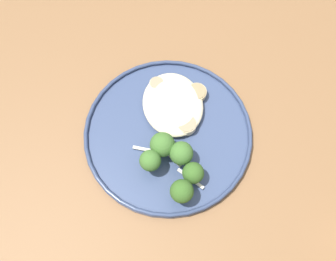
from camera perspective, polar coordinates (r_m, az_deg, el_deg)
ground at (r=1.35m, az=-1.07°, el=-13.18°), size 6.00×6.00×0.00m
wooden_dining_table at (r=0.71m, az=-1.99°, el=-4.22°), size 1.40×1.00×0.74m
dinner_plate at (r=0.63m, az=-0.00°, el=-0.41°), size 0.29×0.29×0.02m
noodle_bed at (r=0.64m, az=0.77°, el=4.18°), size 0.13×0.11×0.02m
seared_scallop_large_seared at (r=0.62m, az=2.88°, el=0.92°), size 0.03×0.03×0.02m
seared_scallop_half_hidden at (r=0.63m, az=2.58°, el=3.03°), size 0.03×0.03×0.01m
seared_scallop_center_golden at (r=0.65m, az=-1.74°, el=7.17°), size 0.03×0.03×0.02m
seared_scallop_right_edge at (r=0.64m, az=1.18°, el=4.97°), size 0.04×0.04×0.02m
seared_scallop_on_noodles at (r=0.65m, az=4.53°, el=5.92°), size 0.03×0.03×0.01m
broccoli_floret_front_edge at (r=0.58m, az=2.11°, el=-3.60°), size 0.04×0.04×0.05m
broccoli_floret_rear_charred at (r=0.57m, az=-2.80°, el=-4.80°), size 0.03×0.03×0.05m
broccoli_floret_center_pile at (r=0.58m, az=3.96°, el=-6.71°), size 0.03×0.03×0.05m
broccoli_floret_near_rim at (r=0.56m, az=2.17°, el=-9.56°), size 0.04×0.04×0.05m
broccoli_floret_split_head at (r=0.58m, az=-0.89°, el=-2.24°), size 0.04×0.04×0.05m
onion_sliver_pale_crescent at (r=0.61m, az=0.27°, el=-3.88°), size 0.05×0.03×0.00m
onion_sliver_long_sliver at (r=0.60m, az=3.57°, el=-7.56°), size 0.04×0.04×0.00m
onion_sliver_short_strip at (r=0.61m, az=-3.43°, el=-3.03°), size 0.02×0.04×0.00m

